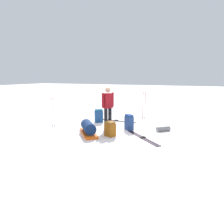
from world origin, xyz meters
TOP-DOWN VIEW (x-y plane):
  - ground_plane at (0.00, 0.00)m, footprint 80.00×80.00m
  - skier_standing at (0.19, -0.01)m, footprint 0.36×0.50m
  - ski_pair_near at (-1.49, 0.71)m, footprint 1.50×1.44m
  - ski_pair_far at (0.41, -1.44)m, footprint 2.00×0.27m
  - backpack_large_dark at (1.04, -0.84)m, footprint 0.42×0.41m
  - backpack_bright at (-0.35, 0.95)m, footprint 0.42×0.38m
  - backpack_small_spare at (-0.67, -0.17)m, footprint 0.43×0.43m
  - ski_poles_planted_near at (2.39, 0.73)m, footprint 0.16×0.10m
  - ski_poles_planted_far at (-0.65, -2.48)m, footprint 0.18×0.10m
  - gear_sled at (0.47, 1.09)m, footprint 1.23×1.31m
  - sleeping_mat_rolled at (-1.97, -0.50)m, footprint 0.53×0.50m

SIDE VIEW (x-z plane):
  - ground_plane at x=0.00m, z-range 0.00..0.00m
  - ski_pair_far at x=0.41m, z-range -0.01..0.04m
  - ski_pair_near at x=-1.49m, z-range -0.01..0.04m
  - sleeping_mat_rolled at x=-1.97m, z-range 0.00..0.18m
  - gear_sled at x=0.47m, z-range -0.02..0.47m
  - backpack_bright at x=-0.35m, z-range -0.01..0.53m
  - backpack_large_dark at x=1.04m, z-range -0.01..0.61m
  - backpack_small_spare at x=-0.67m, z-range -0.01..0.61m
  - ski_poles_planted_near at x=2.39m, z-range 0.07..1.29m
  - ski_poles_planted_far at x=-0.65m, z-range 0.07..1.41m
  - skier_standing at x=0.19m, z-range 0.10..1.80m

